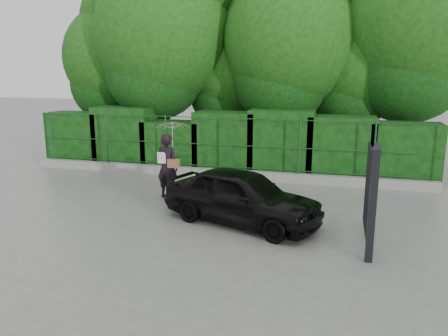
# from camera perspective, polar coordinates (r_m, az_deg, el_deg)

# --- Properties ---
(ground) EXTENTS (80.00, 80.00, 0.00)m
(ground) POSITION_cam_1_polar(r_m,az_deg,el_deg) (10.89, -7.15, -6.81)
(ground) COLOR gray
(kerb) EXTENTS (14.00, 0.25, 0.30)m
(kerb) POSITION_cam_1_polar(r_m,az_deg,el_deg) (14.94, -0.72, -0.71)
(kerb) COLOR #9E9E99
(kerb) RESTS_ON ground
(fence) EXTENTS (14.13, 0.06, 1.80)m
(fence) POSITION_cam_1_polar(r_m,az_deg,el_deg) (14.67, 0.10, 3.23)
(fence) COLOR #16431F
(fence) RESTS_ON kerb
(hedge) EXTENTS (14.20, 1.20, 2.27)m
(hedge) POSITION_cam_1_polar(r_m,az_deg,el_deg) (15.70, 0.31, 3.28)
(hedge) COLOR black
(hedge) RESTS_ON ground
(trees) EXTENTS (17.10, 6.15, 8.08)m
(trees) POSITION_cam_1_polar(r_m,az_deg,el_deg) (17.47, 5.96, 15.94)
(trees) COLOR black
(trees) RESTS_ON ground
(gate) EXTENTS (0.22, 2.33, 2.36)m
(gate) POSITION_cam_1_polar(r_m,az_deg,el_deg) (9.12, 18.67, -3.44)
(gate) COLOR black
(gate) RESTS_ON ground
(woman) EXTENTS (1.00, 0.97, 2.22)m
(woman) POSITION_cam_1_polar(r_m,az_deg,el_deg) (12.43, -7.05, 2.46)
(woman) COLOR black
(woman) RESTS_ON ground
(car) EXTENTS (4.20, 2.78, 1.33)m
(car) POSITION_cam_1_polar(r_m,az_deg,el_deg) (10.46, 2.33, -3.70)
(car) COLOR black
(car) RESTS_ON ground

